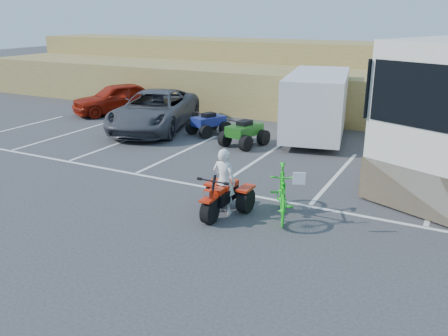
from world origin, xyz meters
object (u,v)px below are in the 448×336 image
at_px(rider, 224,181).
at_px(quad_atv_blue, 209,134).
at_px(green_dirt_bike, 282,192).
at_px(cargo_trailer, 317,103).
at_px(red_trike_atv, 221,215).
at_px(grey_pickup, 154,110).
at_px(red_car, 117,98).
at_px(quad_atv_green, 244,145).

bearing_deg(rider, quad_atv_blue, -57.43).
bearing_deg(quad_atv_blue, green_dirt_bike, -25.19).
height_order(cargo_trailer, quad_atv_blue, cargo_trailer).
bearing_deg(red_trike_atv, cargo_trailer, 92.34).
bearing_deg(cargo_trailer, green_dirt_bike, -90.15).
bearing_deg(red_trike_atv, rider, 90.00).
relative_size(grey_pickup, cargo_trailer, 1.01).
distance_m(rider, cargo_trailer, 8.14).
bearing_deg(red_car, green_dirt_bike, -4.95).
relative_size(grey_pickup, red_car, 1.34).
relative_size(green_dirt_bike, quad_atv_green, 1.28).
bearing_deg(quad_atv_blue, grey_pickup, -150.74).
relative_size(green_dirt_bike, red_car, 0.48).
relative_size(red_trike_atv, grey_pickup, 0.28).
height_order(green_dirt_bike, quad_atv_blue, green_dirt_bike).
height_order(rider, quad_atv_blue, rider).
distance_m(grey_pickup, red_car, 3.99).
bearing_deg(green_dirt_bike, rider, 176.04).
bearing_deg(grey_pickup, rider, -60.38).
xyz_separation_m(cargo_trailer, quad_atv_green, (-1.91, -2.39, -1.32)).
relative_size(green_dirt_bike, quad_atv_blue, 1.37).
xyz_separation_m(grey_pickup, quad_atv_blue, (2.42, 0.24, -0.78)).
xyz_separation_m(red_trike_atv, quad_atv_blue, (-4.10, 6.75, 0.00)).
bearing_deg(quad_atv_green, rider, -56.61).
bearing_deg(cargo_trailer, quad_atv_green, -140.09).
distance_m(green_dirt_bike, quad_atv_green, 6.35).
bearing_deg(cargo_trailer, rider, -99.82).
bearing_deg(grey_pickup, red_car, 135.68).
distance_m(red_trike_atv, rider, 0.81).
bearing_deg(cargo_trailer, red_trike_atv, -99.87).
height_order(rider, quad_atv_green, rider).
distance_m(red_trike_atv, grey_pickup, 9.24).
bearing_deg(red_car, rider, -9.80).
xyz_separation_m(grey_pickup, quad_atv_green, (4.37, -0.63, -0.78)).
relative_size(rider, quad_atv_green, 1.01).
bearing_deg(quad_atv_green, grey_pickup, -175.35).
height_order(red_trike_atv, quad_atv_green, quad_atv_green).
bearing_deg(grey_pickup, red_trike_atv, -61.05).
xyz_separation_m(rider, red_car, (-10.03, 8.26, -0.09)).
bearing_deg(quad_atv_green, red_trike_atv, -57.11).
relative_size(red_car, quad_atv_blue, 2.84).
height_order(red_car, cargo_trailer, cargo_trailer).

